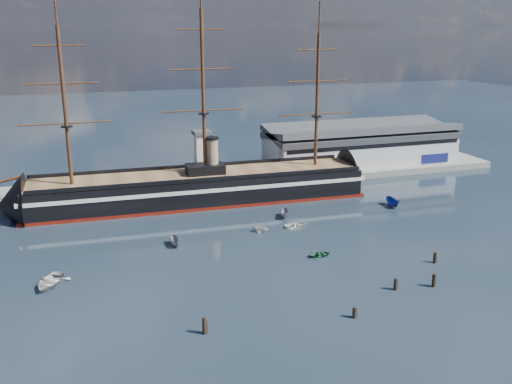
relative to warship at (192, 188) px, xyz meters
name	(u,v)px	position (x,y,z in m)	size (l,w,h in m)	color
ground	(223,225)	(3.04, -20.00, -4.04)	(600.00, 600.00, 0.00)	#17242E
quay	(224,183)	(13.04, 16.00, -4.04)	(180.00, 18.00, 2.00)	slate
warehouse	(361,145)	(61.04, 20.00, 3.95)	(63.00, 21.00, 11.60)	#B7BABC
quay_tower	(202,156)	(6.04, 13.00, 5.72)	(5.00, 5.00, 15.00)	silver
warship	(192,188)	(0.00, 0.00, 0.00)	(113.15, 19.34, 53.94)	black
motorboat_a	(176,246)	(-10.19, -29.66, -4.04)	(5.81, 2.13, 2.33)	gray
motorboat_b	(320,256)	(17.01, -44.89, -4.04)	(2.82, 1.13, 1.32)	#215E40
motorboat_c	(285,217)	(19.12, -19.38, -4.04)	(6.01, 2.20, 2.40)	gray
motorboat_d	(261,232)	(10.02, -27.34, -4.04)	(6.09, 2.64, 2.23)	silver
motorboat_e	(296,227)	(18.93, -26.90, -4.04)	(3.25, 1.30, 1.52)	white
motorboat_f	(393,207)	(49.20, -20.07, -4.04)	(6.94, 2.54, 2.77)	navy
motorboat_g	(50,286)	(-35.63, -41.87, -4.04)	(4.91, 1.96, 2.29)	silver
piling_near_left	(204,334)	(-12.82, -67.32, -4.04)	(0.64, 0.64, 3.51)	black
piling_near_mid	(354,318)	(11.48, -70.12, -4.04)	(0.64, 0.64, 2.59)	black
piling_near_right	(433,287)	(30.57, -64.41, -4.04)	(0.64, 0.64, 3.23)	black
piling_far_right	(434,263)	(37.34, -55.19, -4.04)	(0.64, 0.64, 2.99)	black
piling_extra	(395,290)	(23.30, -63.29, -4.04)	(0.64, 0.64, 2.96)	black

